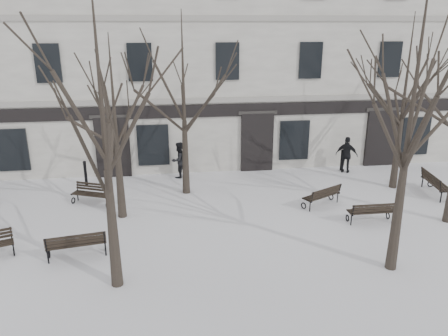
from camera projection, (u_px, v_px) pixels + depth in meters
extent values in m
plane|color=white|center=(200.00, 252.00, 14.21)|extent=(100.00, 100.00, 0.00)
cube|color=silver|center=(180.00, 53.00, 24.70)|extent=(40.00, 10.00, 11.00)
cube|color=#9C988F|center=(185.00, 101.00, 20.57)|extent=(40.00, 0.12, 0.25)
cube|color=#9C988F|center=(183.00, 18.00, 19.40)|extent=(40.00, 0.12, 0.25)
cube|color=black|center=(186.00, 111.00, 20.72)|extent=(40.00, 0.10, 0.60)
cube|color=black|center=(11.00, 150.00, 20.19)|extent=(1.50, 0.14, 2.00)
cube|color=black|center=(113.00, 148.00, 20.78)|extent=(1.60, 0.22, 2.90)
cube|color=#2D2B28|center=(110.00, 117.00, 20.27)|extent=(1.90, 0.08, 0.18)
cube|color=black|center=(153.00, 145.00, 21.01)|extent=(1.50, 0.14, 2.00)
cube|color=black|center=(257.00, 142.00, 21.66)|extent=(1.60, 0.22, 2.90)
cube|color=#2D2B28|center=(258.00, 113.00, 21.15)|extent=(1.90, 0.08, 0.18)
cube|color=black|center=(294.00, 140.00, 21.89)|extent=(1.50, 0.14, 2.00)
cube|color=black|center=(381.00, 138.00, 22.48)|extent=(1.60, 0.22, 2.90)
cube|color=#2D2B28|center=(384.00, 109.00, 21.96)|extent=(1.90, 0.08, 0.18)
cube|color=black|center=(415.00, 136.00, 22.71)|extent=(1.50, 0.14, 2.00)
cube|color=black|center=(48.00, 63.00, 19.23)|extent=(1.10, 0.14, 1.70)
cube|color=black|center=(140.00, 62.00, 19.73)|extent=(1.10, 0.14, 1.70)
cube|color=black|center=(227.00, 61.00, 20.23)|extent=(1.10, 0.14, 1.70)
cube|color=black|center=(311.00, 60.00, 20.74)|extent=(1.10, 0.14, 1.70)
cube|color=black|center=(390.00, 59.00, 21.24)|extent=(1.10, 0.14, 1.70)
cone|color=black|center=(113.00, 230.00, 11.89)|extent=(0.34, 0.34, 3.46)
cone|color=black|center=(398.00, 213.00, 12.71)|extent=(0.34, 0.34, 3.67)
cone|color=black|center=(120.00, 182.00, 16.37)|extent=(0.34, 0.34, 2.85)
cone|color=black|center=(185.00, 158.00, 18.69)|extent=(0.34, 0.34, 3.20)
cone|color=black|center=(397.00, 154.00, 19.33)|extent=(0.34, 0.34, 3.17)
torus|color=black|center=(14.00, 252.00, 13.95)|extent=(0.13, 0.27, 0.27)
cylinder|color=black|center=(13.00, 245.00, 14.20)|extent=(0.05, 0.05, 0.41)
cube|color=black|center=(12.00, 242.00, 14.00)|extent=(0.22, 0.49, 0.05)
cylinder|color=black|center=(11.00, 234.00, 14.14)|extent=(0.08, 0.14, 0.46)
torus|color=black|center=(105.00, 246.00, 14.29)|extent=(0.10, 0.30, 0.29)
cylinder|color=black|center=(106.00, 249.00, 13.93)|extent=(0.05, 0.05, 0.46)
cube|color=black|center=(105.00, 240.00, 14.02)|extent=(0.14, 0.56, 0.05)
torus|color=black|center=(49.00, 254.00, 13.81)|extent=(0.10, 0.30, 0.29)
cylinder|color=black|center=(48.00, 257.00, 13.45)|extent=(0.05, 0.05, 0.46)
cube|color=black|center=(47.00, 248.00, 13.55)|extent=(0.14, 0.56, 0.05)
cube|color=black|center=(77.00, 240.00, 13.98)|extent=(1.82, 0.39, 0.04)
cube|color=black|center=(77.00, 242.00, 13.85)|extent=(1.82, 0.39, 0.04)
cube|color=black|center=(76.00, 244.00, 13.72)|extent=(1.82, 0.39, 0.04)
cube|color=black|center=(76.00, 246.00, 13.59)|extent=(1.82, 0.39, 0.04)
cube|color=black|center=(76.00, 243.00, 13.52)|extent=(1.81, 0.33, 0.09)
cube|color=black|center=(75.00, 240.00, 13.46)|extent=(1.81, 0.33, 0.09)
cube|color=black|center=(75.00, 236.00, 13.40)|extent=(1.81, 0.33, 0.09)
cylinder|color=black|center=(105.00, 238.00, 13.72)|extent=(0.06, 0.15, 0.51)
cylinder|color=black|center=(46.00, 246.00, 13.24)|extent=(0.06, 0.15, 0.51)
torus|color=black|center=(388.00, 216.00, 16.57)|extent=(0.05, 0.27, 0.27)
cylinder|color=black|center=(393.00, 217.00, 16.22)|extent=(0.05, 0.05, 0.43)
cube|color=black|center=(391.00, 210.00, 16.31)|extent=(0.05, 0.52, 0.05)
torus|color=black|center=(347.00, 218.00, 16.36)|extent=(0.05, 0.27, 0.27)
cylinder|color=black|center=(351.00, 220.00, 16.02)|extent=(0.05, 0.05, 0.43)
cube|color=black|center=(350.00, 213.00, 16.11)|extent=(0.05, 0.52, 0.05)
cube|color=black|center=(368.00, 209.00, 16.40)|extent=(1.70, 0.09, 0.03)
cube|color=black|center=(370.00, 210.00, 16.28)|extent=(1.70, 0.09, 0.03)
cube|color=black|center=(371.00, 212.00, 16.15)|extent=(1.70, 0.09, 0.03)
cube|color=black|center=(373.00, 213.00, 16.03)|extent=(1.70, 0.09, 0.03)
cube|color=black|center=(374.00, 211.00, 15.95)|extent=(1.70, 0.03, 0.09)
cube|color=black|center=(374.00, 208.00, 15.90)|extent=(1.70, 0.03, 0.09)
cube|color=black|center=(375.00, 205.00, 15.84)|extent=(1.70, 0.03, 0.09)
cylinder|color=black|center=(395.00, 208.00, 16.02)|extent=(0.04, 0.14, 0.47)
cylinder|color=black|center=(353.00, 211.00, 15.82)|extent=(0.04, 0.14, 0.47)
torus|color=black|center=(73.00, 201.00, 17.99)|extent=(0.15, 0.27, 0.27)
cylinder|color=black|center=(78.00, 196.00, 18.27)|extent=(0.05, 0.05, 0.42)
cube|color=black|center=(75.00, 193.00, 18.05)|extent=(0.24, 0.49, 0.05)
torus|color=black|center=(108.00, 204.00, 17.60)|extent=(0.15, 0.27, 0.27)
cylinder|color=black|center=(111.00, 200.00, 17.88)|extent=(0.05, 0.05, 0.42)
cube|color=black|center=(109.00, 196.00, 17.66)|extent=(0.24, 0.49, 0.05)
cube|color=black|center=(89.00, 196.00, 17.66)|extent=(1.57, 0.72, 0.03)
cube|color=black|center=(91.00, 195.00, 17.78)|extent=(1.57, 0.72, 0.03)
cube|color=black|center=(92.00, 194.00, 17.90)|extent=(1.57, 0.72, 0.03)
cube|color=black|center=(94.00, 192.00, 18.02)|extent=(1.57, 0.72, 0.03)
cube|color=black|center=(94.00, 189.00, 18.02)|extent=(1.55, 0.67, 0.08)
cube|color=black|center=(94.00, 187.00, 18.00)|extent=(1.55, 0.67, 0.08)
cube|color=black|center=(94.00, 184.00, 17.98)|extent=(1.55, 0.67, 0.08)
cylinder|color=black|center=(78.00, 186.00, 18.21)|extent=(0.09, 0.14, 0.46)
cylinder|color=black|center=(112.00, 190.00, 17.82)|extent=(0.09, 0.14, 0.46)
torus|color=black|center=(331.00, 197.00, 18.37)|extent=(0.17, 0.27, 0.28)
cylinder|color=black|center=(337.00, 197.00, 18.08)|extent=(0.05, 0.05, 0.43)
cube|color=black|center=(335.00, 191.00, 18.14)|extent=(0.29, 0.49, 0.05)
torus|color=black|center=(304.00, 206.00, 17.47)|extent=(0.17, 0.27, 0.28)
cylinder|color=black|center=(310.00, 207.00, 17.18)|extent=(0.05, 0.05, 0.43)
cube|color=black|center=(307.00, 200.00, 17.25)|extent=(0.29, 0.49, 0.05)
cube|color=black|center=(317.00, 194.00, 17.85)|extent=(1.56, 0.88, 0.03)
cube|color=black|center=(320.00, 195.00, 17.75)|extent=(1.56, 0.88, 0.03)
cube|color=black|center=(322.00, 196.00, 17.64)|extent=(1.56, 0.88, 0.03)
cube|color=black|center=(325.00, 197.00, 17.54)|extent=(1.56, 0.88, 0.03)
cube|color=black|center=(326.00, 194.00, 17.47)|extent=(1.53, 0.83, 0.09)
cube|color=black|center=(326.00, 192.00, 17.42)|extent=(1.53, 0.83, 0.09)
cube|color=black|center=(327.00, 189.00, 17.37)|extent=(1.53, 0.83, 0.09)
cylinder|color=black|center=(340.00, 189.00, 17.89)|extent=(0.10, 0.14, 0.47)
cylinder|color=black|center=(312.00, 198.00, 17.00)|extent=(0.10, 0.14, 0.47)
cylinder|color=black|center=(441.00, 197.00, 18.03)|extent=(0.05, 0.05, 0.48)
cube|color=black|center=(447.00, 192.00, 17.96)|extent=(0.59, 0.14, 0.05)
torus|color=black|center=(431.00, 184.00, 19.80)|extent=(0.32, 0.10, 0.31)
cylinder|color=black|center=(422.00, 182.00, 19.77)|extent=(0.05, 0.05, 0.48)
cube|color=black|center=(428.00, 177.00, 19.69)|extent=(0.59, 0.14, 0.05)
cube|color=black|center=(442.00, 184.00, 18.81)|extent=(0.38, 1.93, 0.04)
cube|color=black|center=(439.00, 184.00, 18.82)|extent=(0.38, 1.93, 0.04)
cube|color=black|center=(435.00, 184.00, 18.82)|extent=(0.38, 1.93, 0.04)
cube|color=black|center=(432.00, 183.00, 18.82)|extent=(0.38, 1.93, 0.04)
cube|color=black|center=(431.00, 180.00, 18.78)|extent=(0.32, 1.92, 0.10)
cube|color=black|center=(431.00, 178.00, 18.74)|extent=(0.32, 1.92, 0.10)
cube|color=black|center=(431.00, 175.00, 18.70)|extent=(0.32, 1.92, 0.10)
cylinder|color=black|center=(441.00, 187.00, 17.89)|extent=(0.16, 0.06, 0.54)
cylinder|color=black|center=(422.00, 172.00, 19.63)|extent=(0.16, 0.06, 0.54)
cylinder|color=black|center=(86.00, 175.00, 19.79)|extent=(0.13, 0.13, 1.11)
sphere|color=black|center=(84.00, 162.00, 19.61)|extent=(0.15, 0.15, 0.15)
cylinder|color=black|center=(342.00, 161.00, 21.95)|extent=(0.12, 0.12, 1.00)
sphere|color=black|center=(342.00, 151.00, 21.79)|extent=(0.14, 0.14, 0.14)
imported|color=black|center=(180.00, 177.00, 21.10)|extent=(1.07, 1.05, 1.74)
imported|color=black|center=(345.00, 172.00, 21.79)|extent=(1.14, 0.94, 1.82)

